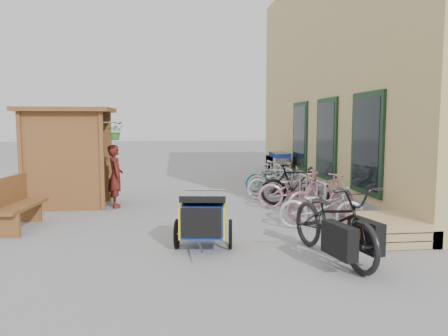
{
  "coord_description": "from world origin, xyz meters",
  "views": [
    {
      "loc": [
        -0.65,
        -8.44,
        2.05
      ],
      "look_at": [
        0.5,
        1.5,
        1.0
      ],
      "focal_mm": 35.0,
      "sensor_mm": 36.0,
      "label": 1
    }
  ],
  "objects": [
    {
      "name": "bike_2",
      "position": [
        2.21,
        1.54,
        0.46
      ],
      "size": [
        1.83,
        0.92,
        0.92
      ],
      "primitive_type": "imported",
      "rotation": [
        0.0,
        0.0,
        1.38
      ],
      "color": "#C07C91",
      "rests_on": "ground"
    },
    {
      "name": "child_trailer",
      "position": [
        -0.18,
        -1.47,
        0.52
      ],
      "size": [
        1.0,
        1.62,
        0.94
      ],
      "rotation": [
        0.0,
        0.0,
        -0.13
      ],
      "color": "#1C379A",
      "rests_on": "ground"
    },
    {
      "name": "bike_6",
      "position": [
        2.21,
        4.15,
        0.43
      ],
      "size": [
        1.71,
        0.9,
        0.85
      ],
      "primitive_type": "imported",
      "rotation": [
        0.0,
        0.0,
        1.78
      ],
      "color": "#1F657F",
      "rests_on": "ground"
    },
    {
      "name": "bike_5",
      "position": [
        2.1,
        3.26,
        0.46
      ],
      "size": [
        1.58,
        0.9,
        0.91
      ],
      "primitive_type": "imported",
      "rotation": [
        0.0,
        0.0,
        1.24
      ],
      "color": "#B4B5B1",
      "rests_on": "ground"
    },
    {
      "name": "ground",
      "position": [
        0.0,
        0.0,
        0.0
      ],
      "size": [
        80.0,
        80.0,
        0.0
      ],
      "primitive_type": "plane",
      "color": "gray"
    },
    {
      "name": "bike_0",
      "position": [
        2.18,
        -0.42,
        0.43
      ],
      "size": [
        1.71,
        0.89,
        0.86
      ],
      "primitive_type": "imported",
      "rotation": [
        0.0,
        0.0,
        1.37
      ],
      "color": "silver",
      "rests_on": "ground"
    },
    {
      "name": "bike_4",
      "position": [
        2.11,
        2.71,
        0.44
      ],
      "size": [
        1.77,
        0.93,
        0.89
      ],
      "primitive_type": "imported",
      "rotation": [
        0.0,
        0.0,
        1.36
      ],
      "color": "silver",
      "rests_on": "ground"
    },
    {
      "name": "bench",
      "position": [
        -3.68,
        0.2,
        0.52
      ],
      "size": [
        0.64,
        1.65,
        1.02
      ],
      "rotation": [
        0.0,
        0.0,
        -0.1
      ],
      "color": "brown",
      "rests_on": "ground"
    },
    {
      "name": "building",
      "position": [
        6.49,
        4.5,
        3.49
      ],
      "size": [
        6.07,
        13.0,
        7.0
      ],
      "color": "tan",
      "rests_on": "ground"
    },
    {
      "name": "bike_7",
      "position": [
        2.49,
        4.34,
        0.44
      ],
      "size": [
        1.51,
        0.56,
        0.88
      ],
      "primitive_type": "imported",
      "rotation": [
        0.0,
        0.0,
        1.47
      ],
      "color": "silver",
      "rests_on": "ground"
    },
    {
      "name": "person_kiosk",
      "position": [
        -2.05,
        2.23,
        0.76
      ],
      "size": [
        0.47,
        0.62,
        1.52
      ],
      "primitive_type": "imported",
      "rotation": [
        0.0,
        0.0,
        1.78
      ],
      "color": "maroon",
      "rests_on": "ground"
    },
    {
      "name": "kiosk",
      "position": [
        -3.28,
        2.47,
        1.55
      ],
      "size": [
        2.49,
        1.65,
        2.4
      ],
      "color": "brown",
      "rests_on": "ground"
    },
    {
      "name": "shopping_carts",
      "position": [
        3.0,
        6.74,
        0.59
      ],
      "size": [
        0.57,
        1.91,
        1.02
      ],
      "color": "silver",
      "rests_on": "ground"
    },
    {
      "name": "bike_1",
      "position": [
        2.42,
        0.3,
        0.51
      ],
      "size": [
        1.75,
        0.95,
        1.01
      ],
      "primitive_type": "imported",
      "rotation": [
        0.0,
        0.0,
        1.87
      ],
      "color": "#C07C91",
      "rests_on": "ground"
    },
    {
      "name": "bike_3",
      "position": [
        2.3,
        1.89,
        0.51
      ],
      "size": [
        1.77,
        0.99,
        1.02
      ],
      "primitive_type": "imported",
      "rotation": [
        0.0,
        0.0,
        1.25
      ],
      "color": "black",
      "rests_on": "ground"
    },
    {
      "name": "bike_rack",
      "position": [
        2.3,
        2.4,
        0.52
      ],
      "size": [
        0.05,
        5.35,
        0.86
      ],
      "color": "#A5A8AD",
      "rests_on": "ground"
    },
    {
      "name": "cargo_bike",
      "position": [
        1.72,
        -2.29,
        0.58
      ],
      "size": [
        1.21,
        2.33,
        1.16
      ],
      "rotation": [
        0.0,
        0.0,
        0.2
      ],
      "color": "black",
      "rests_on": "ground"
    },
    {
      "name": "pallet_stack",
      "position": [
        3.0,
        -1.4,
        0.21
      ],
      "size": [
        1.0,
        1.2,
        0.4
      ],
      "color": "tan",
      "rests_on": "ground"
    }
  ]
}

